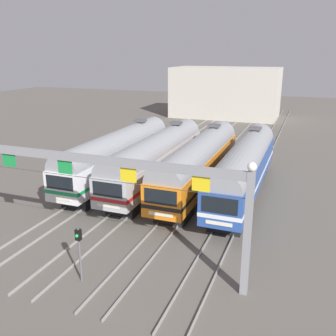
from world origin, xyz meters
The scene contains 9 objects.
ground_plane centered at (0.00, 0.00, 0.00)m, with size 160.00×160.00×0.00m, color #5B564F.
track_bed centered at (0.00, 17.00, 0.07)m, with size 13.35×70.00×0.15m.
commuter_train_white centered at (-5.92, 0.00, 2.69)m, with size 2.88×18.06×5.05m.
commuter_train_stainless centered at (-1.97, 0.00, 2.69)m, with size 2.88×18.06×5.05m.
commuter_train_orange centered at (1.97, 0.00, 2.69)m, with size 2.88×18.06×5.05m.
commuter_train_blue centered at (5.92, 0.00, 2.69)m, with size 2.88×18.06×5.05m.
catenary_gantry centered at (0.00, -13.50, 5.10)m, with size 17.08×0.44×6.97m.
yard_signal_mast centered at (0.00, -15.52, 2.16)m, with size 0.28×0.35×3.10m.
maintenance_building centered at (-4.58, 40.19, 4.54)m, with size 19.30×10.00×9.09m, color beige.
Camera 1 is at (10.54, -30.25, 11.78)m, focal length 40.17 mm.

